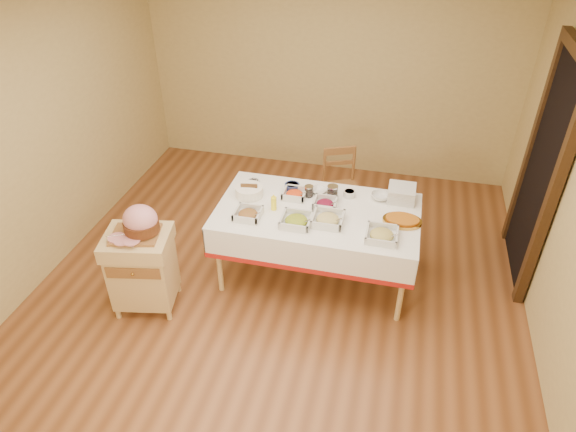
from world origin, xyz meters
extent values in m
plane|color=brown|center=(0.00, 0.00, 0.00)|extent=(5.00, 5.00, 0.00)
plane|color=tan|center=(0.00, 2.50, 1.30)|extent=(4.50, 0.00, 4.50)
plane|color=tan|center=(-2.25, 0.00, 1.30)|extent=(0.00, 5.00, 5.00)
cube|color=black|center=(2.21, 0.90, 1.05)|extent=(0.06, 0.90, 2.10)
cube|color=#3A2312|center=(2.19, 0.40, 1.05)|extent=(0.08, 0.10, 2.10)
cube|color=#3A2312|center=(2.19, 1.40, 1.05)|extent=(0.08, 0.10, 2.10)
cube|color=#D6B676|center=(0.30, 0.30, 0.73)|extent=(1.80, 1.00, 0.04)
cylinder|color=#D6B676|center=(-0.52, -0.12, 0.35)|extent=(0.05, 0.05, 0.71)
cylinder|color=#D6B676|center=(-0.52, 0.72, 0.35)|extent=(0.05, 0.05, 0.71)
cylinder|color=#D6B676|center=(1.12, -0.12, 0.35)|extent=(0.05, 0.05, 0.71)
cylinder|color=#D6B676|center=(1.12, 0.72, 0.35)|extent=(0.05, 0.05, 0.71)
cube|color=white|center=(0.30, 0.30, 0.76)|extent=(1.82, 1.02, 0.01)
cube|color=#D6B676|center=(-1.10, -0.45, 0.37)|extent=(0.58, 0.51, 0.55)
cube|color=#D6B676|center=(-1.10, -0.45, 0.71)|extent=(0.63, 0.55, 0.14)
cube|color=brown|center=(-1.10, -0.67, 0.55)|extent=(0.45, 0.10, 0.11)
sphere|color=#B58733|center=(-1.10, -0.68, 0.55)|extent=(0.03, 0.03, 0.03)
cylinder|color=#D6B676|center=(-1.33, -0.64, 0.05)|extent=(0.05, 0.05, 0.09)
cylinder|color=#D6B676|center=(-1.33, -0.27, 0.05)|extent=(0.05, 0.05, 0.09)
cylinder|color=#D6B676|center=(-0.87, -0.64, 0.05)|extent=(0.05, 0.05, 0.09)
cylinder|color=#D6B676|center=(-0.87, -0.27, 0.05)|extent=(0.05, 0.05, 0.09)
cube|color=brown|center=(0.39, 1.26, 0.42)|extent=(0.49, 0.48, 0.03)
cylinder|color=brown|center=(0.31, 1.04, 0.20)|extent=(0.03, 0.03, 0.41)
cylinder|color=brown|center=(0.18, 1.34, 0.20)|extent=(0.03, 0.03, 0.41)
cylinder|color=brown|center=(0.61, 1.17, 0.20)|extent=(0.03, 0.03, 0.41)
cylinder|color=brown|center=(0.48, 1.47, 0.20)|extent=(0.03, 0.03, 0.41)
cylinder|color=brown|center=(0.18, 1.34, 0.63)|extent=(0.03, 0.03, 0.44)
cylinder|color=brown|center=(0.48, 1.47, 0.63)|extent=(0.03, 0.03, 0.44)
cube|color=brown|center=(0.33, 1.41, 0.81)|extent=(0.33, 0.16, 0.08)
cube|color=brown|center=(-1.10, -0.45, 0.79)|extent=(0.39, 0.31, 0.02)
ellipsoid|color=pink|center=(-1.05, -0.42, 0.93)|extent=(0.29, 0.26, 0.25)
cylinder|color=#552A13|center=(-1.05, -0.42, 0.86)|extent=(0.29, 0.29, 0.10)
cube|color=silver|center=(-1.15, -0.61, 0.81)|extent=(0.24, 0.11, 0.00)
cylinder|color=silver|center=(-1.18, -0.50, 0.81)|extent=(0.28, 0.08, 0.01)
cube|color=silver|center=(-0.28, 0.05, 0.77)|extent=(0.23, 0.23, 0.01)
ellipsoid|color=red|center=(-0.28, 0.05, 0.79)|extent=(0.17, 0.17, 0.06)
cylinder|color=silver|center=(-0.23, 0.03, 0.79)|extent=(0.14, 0.01, 0.10)
cube|color=silver|center=(0.16, 0.05, 0.77)|extent=(0.26, 0.26, 0.02)
ellipsoid|color=gold|center=(0.16, 0.05, 0.79)|extent=(0.20, 0.20, 0.07)
cylinder|color=silver|center=(0.22, 0.03, 0.80)|extent=(0.15, 0.01, 0.11)
cube|color=silver|center=(0.42, 0.14, 0.77)|extent=(0.27, 0.27, 0.02)
ellipsoid|color=tan|center=(0.42, 0.14, 0.79)|extent=(0.20, 0.20, 0.07)
cylinder|color=silver|center=(0.48, 0.11, 0.80)|extent=(0.15, 0.01, 0.11)
cube|color=silver|center=(0.90, 0.02, 0.77)|extent=(0.26, 0.26, 0.01)
ellipsoid|color=tan|center=(0.90, 0.02, 0.79)|extent=(0.20, 0.20, 0.07)
cylinder|color=silver|center=(0.95, 0.00, 0.79)|extent=(0.14, 0.01, 0.10)
cube|color=silver|center=(0.05, 0.47, 0.77)|extent=(0.21, 0.21, 0.01)
ellipsoid|color=#E54111|center=(0.05, 0.47, 0.79)|extent=(0.16, 0.16, 0.06)
cylinder|color=silver|center=(0.09, 0.45, 0.79)|extent=(0.14, 0.01, 0.10)
cube|color=silver|center=(0.35, 0.38, 0.77)|extent=(0.21, 0.21, 0.01)
ellipsoid|color=maroon|center=(0.35, 0.38, 0.79)|extent=(0.16, 0.16, 0.05)
cylinder|color=silver|center=(0.40, 0.36, 0.79)|extent=(0.14, 0.01, 0.10)
cylinder|color=silver|center=(-0.39, 0.59, 0.79)|extent=(0.12, 0.12, 0.05)
cylinder|color=black|center=(-0.39, 0.59, 0.80)|extent=(0.09, 0.09, 0.02)
cylinder|color=navy|center=(-0.01, 0.59, 0.79)|extent=(0.14, 0.14, 0.06)
cylinder|color=maroon|center=(-0.01, 0.59, 0.81)|extent=(0.11, 0.11, 0.02)
cylinder|color=silver|center=(0.54, 0.60, 0.79)|extent=(0.11, 0.11, 0.06)
cylinder|color=#E54111|center=(0.54, 0.60, 0.81)|extent=(0.09, 0.09, 0.02)
imported|color=silver|center=(0.25, 0.60, 0.78)|extent=(0.20, 0.20, 0.04)
imported|color=silver|center=(0.83, 0.63, 0.79)|extent=(0.18, 0.18, 0.05)
cylinder|color=silver|center=(0.17, 0.52, 0.81)|extent=(0.08, 0.08, 0.10)
cylinder|color=silver|center=(0.17, 0.52, 0.86)|extent=(0.08, 0.08, 0.01)
cylinder|color=black|center=(0.17, 0.52, 0.80)|extent=(0.07, 0.07, 0.07)
cylinder|color=silver|center=(0.39, 0.53, 0.82)|extent=(0.10, 0.10, 0.12)
cylinder|color=silver|center=(0.39, 0.53, 0.88)|extent=(0.10, 0.10, 0.01)
cylinder|color=black|center=(0.39, 0.53, 0.80)|extent=(0.08, 0.08, 0.09)
cylinder|color=yellow|center=(-0.09, 0.22, 0.82)|extent=(0.05, 0.05, 0.13)
cone|color=yellow|center=(-0.09, 0.22, 0.90)|extent=(0.03, 0.03, 0.03)
cylinder|color=white|center=(-0.37, 0.39, 0.81)|extent=(0.26, 0.26, 0.09)
cube|color=silver|center=(1.02, 0.66, 0.77)|extent=(0.25, 0.25, 0.01)
cube|color=silver|center=(1.02, 0.66, 0.78)|extent=(0.25, 0.25, 0.01)
cube|color=silver|center=(1.02, 0.66, 0.80)|extent=(0.25, 0.25, 0.01)
cube|color=silver|center=(1.02, 0.66, 0.81)|extent=(0.25, 0.25, 0.01)
cube|color=silver|center=(1.02, 0.66, 0.83)|extent=(0.25, 0.25, 0.01)
cube|color=silver|center=(1.02, 0.66, 0.84)|extent=(0.25, 0.25, 0.01)
cube|color=silver|center=(1.02, 0.66, 0.86)|extent=(0.25, 0.25, 0.01)
cube|color=silver|center=(1.02, 0.66, 0.87)|extent=(0.25, 0.25, 0.01)
cube|color=silver|center=(1.02, 0.66, 0.89)|extent=(0.25, 0.25, 0.01)
ellipsoid|color=#B58733|center=(1.05, 0.29, 0.77)|extent=(0.34, 0.24, 0.03)
ellipsoid|color=#B86313|center=(1.05, 0.29, 0.79)|extent=(0.29, 0.20, 0.03)
camera|label=1|loc=(0.94, -3.48, 3.34)|focal=32.00mm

